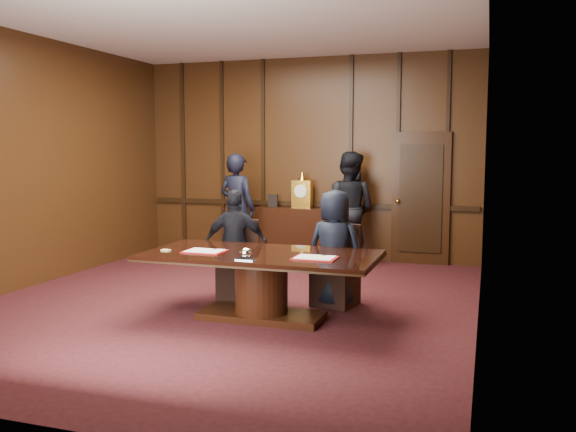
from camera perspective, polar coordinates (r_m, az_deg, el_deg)
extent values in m
plane|color=black|center=(7.72, -5.81, -8.15)|extent=(7.00, 7.00, 0.00)
plane|color=silver|center=(7.64, -6.11, 18.20)|extent=(7.00, 7.00, 0.00)
cube|color=black|center=(10.76, 1.72, 5.39)|extent=(6.00, 0.04, 3.50)
cube|color=black|center=(4.52, -24.48, 3.56)|extent=(6.00, 0.04, 3.50)
cube|color=black|center=(9.12, -23.48, 4.71)|extent=(0.04, 7.00, 3.50)
cube|color=black|center=(6.82, 17.79, 4.56)|extent=(0.04, 7.00, 3.50)
cube|color=black|center=(10.78, 1.66, 1.13)|extent=(5.90, 0.05, 0.08)
cube|color=black|center=(10.36, 12.31, 1.62)|extent=(0.95, 0.06, 2.20)
sphere|color=gold|center=(10.34, 10.23, 1.37)|extent=(0.08, 0.08, 0.08)
cube|color=black|center=(10.63, 1.33, -1.65)|extent=(1.60, 0.45, 0.90)
cube|color=black|center=(10.92, -2.20, -3.67)|extent=(0.12, 0.40, 0.06)
cube|color=black|center=(10.52, 4.99, -4.07)|extent=(0.12, 0.40, 0.06)
cube|color=gold|center=(10.56, 1.34, 2.06)|extent=(0.34, 0.18, 0.48)
cylinder|color=white|center=(10.46, 1.18, 2.35)|extent=(0.22, 0.03, 0.22)
cone|color=gold|center=(10.54, 1.35, 3.80)|extent=(0.14, 0.14, 0.16)
cube|color=black|center=(10.76, -1.43, 1.45)|extent=(0.18, 0.04, 0.22)
cube|color=#C25F16|center=(10.46, 3.99, 1.02)|extent=(0.22, 0.12, 0.12)
cube|color=black|center=(7.01, -2.49, -9.26)|extent=(1.40, 0.60, 0.08)
cylinder|color=black|center=(6.93, -2.51, -6.47)|extent=(0.60, 0.60, 0.62)
cube|color=black|center=(6.87, -2.52, -3.87)|extent=(2.62, 1.32, 0.02)
cube|color=black|center=(6.86, -2.52, -3.70)|extent=(2.60, 1.30, 0.06)
cube|color=maroon|center=(6.97, -7.78, -3.30)|extent=(0.46, 0.33, 0.01)
cube|color=white|center=(6.97, -7.78, -3.22)|extent=(0.40, 0.28, 0.01)
cube|color=maroon|center=(6.50, 2.55, -3.95)|extent=(0.46, 0.33, 0.01)
cube|color=white|center=(6.49, 2.55, -3.87)|extent=(0.40, 0.28, 0.01)
cube|color=white|center=(6.44, -3.94, -4.04)|extent=(0.20, 0.14, 0.01)
ellipsoid|color=white|center=(6.43, -3.95, -3.53)|extent=(0.13, 0.13, 0.10)
cube|color=tan|center=(7.12, -11.36, -3.15)|extent=(0.11, 0.08, 0.01)
cube|color=black|center=(7.97, -4.72, -5.97)|extent=(0.56, 0.56, 0.46)
cube|color=black|center=(8.08, -4.45, -2.26)|extent=(0.48, 0.15, 0.55)
cylinder|color=black|center=(7.90, -6.63, -6.96)|extent=(0.04, 0.04, 0.23)
cylinder|color=black|center=(8.10, -2.85, -6.58)|extent=(0.04, 0.04, 0.23)
cube|color=black|center=(7.57, 4.44, -6.63)|extent=(0.57, 0.57, 0.46)
cube|color=black|center=(7.66, 5.15, -2.74)|extent=(0.48, 0.16, 0.55)
cylinder|color=black|center=(7.46, 2.56, -7.72)|extent=(0.04, 0.04, 0.23)
cylinder|color=black|center=(7.74, 6.24, -7.23)|extent=(0.04, 0.04, 0.23)
imported|color=black|center=(7.84, -4.90, -2.65)|extent=(0.88, 0.53, 1.41)
imported|color=black|center=(7.43, 4.38, -3.05)|extent=(0.76, 0.55, 1.43)
imported|color=black|center=(10.33, -4.77, 0.74)|extent=(0.76, 0.58, 1.84)
imported|color=black|center=(10.13, 5.71, 0.71)|extent=(1.02, 0.86, 1.88)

